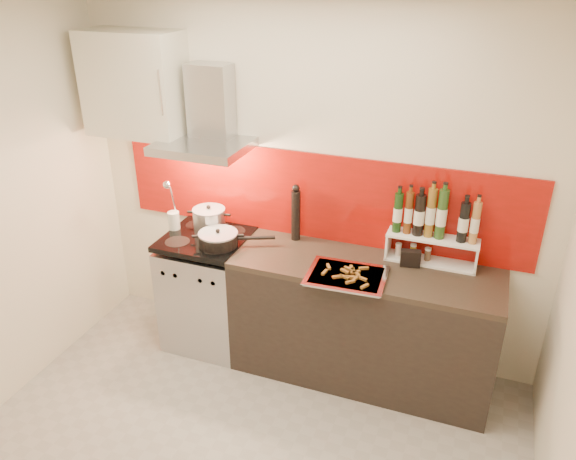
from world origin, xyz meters
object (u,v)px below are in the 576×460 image
at_px(stock_pot, 209,220).
at_px(baking_tray, 347,276).
at_px(counter, 362,322).
at_px(range_stove, 209,291).
at_px(pepper_mill, 296,213).
at_px(saute_pan, 219,239).

distance_m(stock_pot, baking_tray, 1.17).
bearing_deg(counter, range_stove, -179.77).
relative_size(pepper_mill, baking_tray, 0.81).
xyz_separation_m(stock_pot, baking_tray, (1.13, -0.29, -0.08)).
height_order(stock_pot, pepper_mill, pepper_mill).
height_order(range_stove, saute_pan, saute_pan).
relative_size(stock_pot, pepper_mill, 0.57).
relative_size(stock_pot, saute_pan, 0.47).
height_order(pepper_mill, baking_tray, pepper_mill).
height_order(range_stove, stock_pot, stock_pot).
height_order(counter, pepper_mill, pepper_mill).
xyz_separation_m(saute_pan, pepper_mill, (0.47, 0.30, 0.15)).
distance_m(saute_pan, pepper_mill, 0.57).
height_order(stock_pot, baking_tray, stock_pot).
bearing_deg(saute_pan, pepper_mill, 32.81).
relative_size(counter, baking_tray, 3.44).
bearing_deg(saute_pan, range_stove, 151.69).
height_order(counter, baking_tray, baking_tray).
relative_size(range_stove, pepper_mill, 2.15).
height_order(counter, saute_pan, saute_pan).
xyz_separation_m(counter, stock_pot, (-1.21, 0.09, 0.55)).
distance_m(saute_pan, baking_tray, 0.97).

